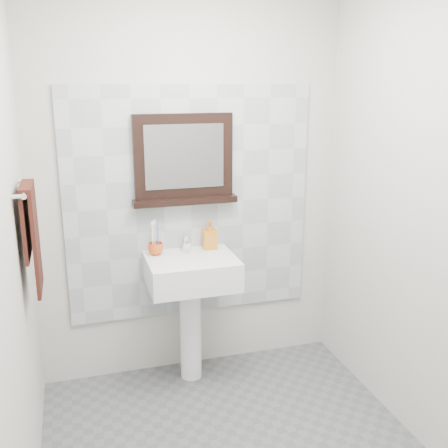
# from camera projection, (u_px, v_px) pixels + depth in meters

# --- Properties ---
(back_wall) EXTENTS (2.00, 0.01, 2.50)m
(back_wall) POSITION_uv_depth(u_px,v_px,m) (190.00, 188.00, 3.38)
(back_wall) COLOR beige
(back_wall) RESTS_ON ground
(front_wall) EXTENTS (2.00, 0.01, 2.50)m
(front_wall) POSITION_uv_depth(u_px,v_px,m) (382.00, 352.00, 1.35)
(front_wall) COLOR beige
(front_wall) RESTS_ON ground
(left_wall) EXTENTS (0.01, 2.20, 2.50)m
(left_wall) POSITION_uv_depth(u_px,v_px,m) (8.00, 255.00, 2.09)
(left_wall) COLOR beige
(left_wall) RESTS_ON ground
(right_wall) EXTENTS (0.01, 2.20, 2.50)m
(right_wall) POSITION_uv_depth(u_px,v_px,m) (433.00, 219.00, 2.64)
(right_wall) COLOR beige
(right_wall) RESTS_ON ground
(splashback) EXTENTS (1.60, 0.02, 1.50)m
(splashback) POSITION_uv_depth(u_px,v_px,m) (191.00, 204.00, 3.40)
(splashback) COLOR #ADB7BC
(splashback) RESTS_ON back_wall
(pedestal_sink) EXTENTS (0.55, 0.44, 0.96)m
(pedestal_sink) POSITION_uv_depth(u_px,v_px,m) (191.00, 285.00, 3.31)
(pedestal_sink) COLOR white
(pedestal_sink) RESTS_ON ground
(toothbrush_cup) EXTENTS (0.10, 0.10, 0.08)m
(toothbrush_cup) POSITION_uv_depth(u_px,v_px,m) (156.00, 249.00, 3.30)
(toothbrush_cup) COLOR #D95319
(toothbrush_cup) RESTS_ON pedestal_sink
(toothbrushes) EXTENTS (0.05, 0.04, 0.21)m
(toothbrushes) POSITION_uv_depth(u_px,v_px,m) (155.00, 236.00, 3.28)
(toothbrushes) COLOR white
(toothbrushes) RESTS_ON toothbrush_cup
(soap_dispenser) EXTENTS (0.09, 0.09, 0.19)m
(soap_dispenser) POSITION_uv_depth(u_px,v_px,m) (209.00, 235.00, 3.40)
(soap_dispenser) COLOR #C75517
(soap_dispenser) RESTS_ON pedestal_sink
(framed_mirror) EXTENTS (0.67, 0.11, 0.56)m
(framed_mirror) POSITION_uv_depth(u_px,v_px,m) (184.00, 161.00, 3.28)
(framed_mirror) COLOR black
(framed_mirror) RESTS_ON back_wall
(towel_bar) EXTENTS (0.07, 0.40, 0.03)m
(towel_bar) POSITION_uv_depth(u_px,v_px,m) (26.00, 188.00, 2.53)
(towel_bar) COLOR silver
(towel_bar) RESTS_ON left_wall
(hand_towel) EXTENTS (0.06, 0.30, 0.55)m
(hand_towel) POSITION_uv_depth(u_px,v_px,m) (31.00, 230.00, 2.59)
(hand_towel) COLOR black
(hand_towel) RESTS_ON towel_bar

